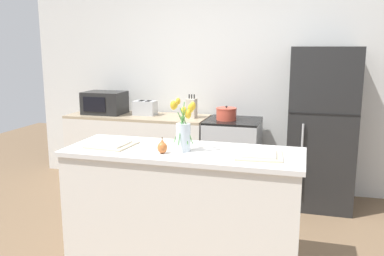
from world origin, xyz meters
name	(u,v)px	position (x,y,z in m)	size (l,w,h in m)	color
back_wall	(232,77)	(0.00, 2.00, 1.35)	(5.20, 0.08, 2.70)	silver
kitchen_island	(183,208)	(0.00, 0.00, 0.47)	(1.80, 0.66, 0.93)	silver
back_counter	(139,151)	(-1.06, 1.60, 0.45)	(1.68, 0.60, 0.90)	silver
stove_range	(232,158)	(0.10, 1.60, 0.45)	(0.60, 0.61, 0.90)	#B2B5B7
refrigerator	(321,128)	(1.05, 1.60, 0.85)	(0.68, 0.67, 1.70)	black
flower_vase	(183,130)	(0.01, -0.03, 1.09)	(0.19, 0.18, 0.41)	silver
pear_figurine	(162,147)	(-0.11, -0.14, 0.98)	(0.07, 0.07, 0.12)	#C66B33
plate_setting_left	(112,144)	(-0.58, -0.03, 0.94)	(0.35, 0.35, 0.02)	beige
plate_setting_right	(259,155)	(0.58, -0.03, 0.94)	(0.35, 0.35, 0.02)	beige
toaster	(145,108)	(-0.98, 1.64, 0.98)	(0.28, 0.18, 0.17)	#B7BABC
cooking_pot	(226,114)	(0.03, 1.56, 0.97)	(0.23, 0.23, 0.16)	#CC4C38
microwave	(105,103)	(-1.49, 1.60, 1.03)	(0.48, 0.37, 0.27)	black
knife_block	(192,108)	(-0.39, 1.61, 1.01)	(0.10, 0.14, 0.27)	beige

